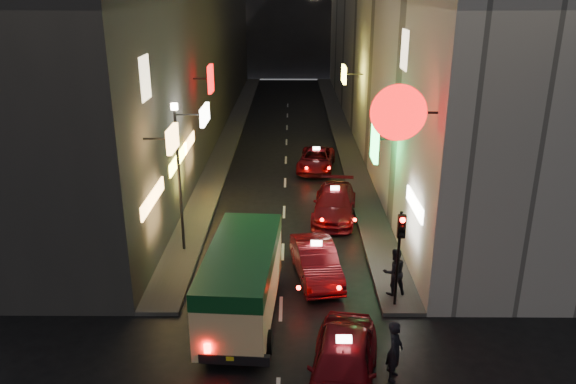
{
  "coord_description": "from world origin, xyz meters",
  "views": [
    {
      "loc": [
        0.36,
        -8.56,
        10.62
      ],
      "look_at": [
        0.22,
        13.0,
        2.72
      ],
      "focal_mm": 35.0,
      "sensor_mm": 36.0,
      "label": 1
    }
  ],
  "objects_px": {
    "minibus": "(242,275)",
    "traffic_light": "(400,240)",
    "pedestrian_crossing": "(395,347)",
    "lamp_post": "(179,168)",
    "taxi_near": "(343,362)"
  },
  "relations": [
    {
      "from": "lamp_post",
      "to": "minibus",
      "type": "bearing_deg",
      "value": -60.0
    },
    {
      "from": "minibus",
      "to": "pedestrian_crossing",
      "type": "bearing_deg",
      "value": -34.16
    },
    {
      "from": "pedestrian_crossing",
      "to": "lamp_post",
      "type": "relative_size",
      "value": 0.34
    },
    {
      "from": "taxi_near",
      "to": "pedestrian_crossing",
      "type": "distance_m",
      "value": 1.59
    },
    {
      "from": "minibus",
      "to": "lamp_post",
      "type": "relative_size",
      "value": 1.0
    },
    {
      "from": "minibus",
      "to": "taxi_near",
      "type": "xyz_separation_m",
      "value": [
        3.07,
        -3.6,
        -0.74
      ]
    },
    {
      "from": "traffic_light",
      "to": "minibus",
      "type": "bearing_deg",
      "value": -174.14
    },
    {
      "from": "taxi_near",
      "to": "pedestrian_crossing",
      "type": "relative_size",
      "value": 2.87
    },
    {
      "from": "minibus",
      "to": "traffic_light",
      "type": "distance_m",
      "value": 5.4
    },
    {
      "from": "taxi_near",
      "to": "lamp_post",
      "type": "xyz_separation_m",
      "value": [
        -6.0,
        8.67,
        2.81
      ]
    },
    {
      "from": "minibus",
      "to": "pedestrian_crossing",
      "type": "height_order",
      "value": "minibus"
    },
    {
      "from": "minibus",
      "to": "traffic_light",
      "type": "height_order",
      "value": "traffic_light"
    },
    {
      "from": "taxi_near",
      "to": "traffic_light",
      "type": "xyz_separation_m",
      "value": [
        2.2,
        4.14,
        1.77
      ]
    },
    {
      "from": "minibus",
      "to": "taxi_near",
      "type": "distance_m",
      "value": 4.79
    },
    {
      "from": "taxi_near",
      "to": "lamp_post",
      "type": "bearing_deg",
      "value": 124.66
    }
  ]
}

